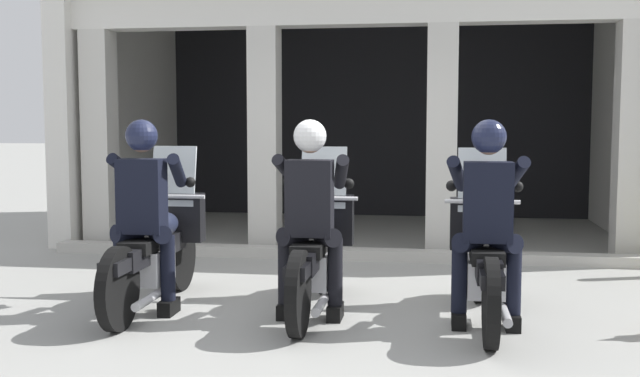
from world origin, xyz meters
TOP-DOWN VIEW (x-y plane):
  - ground_plane at (0.00, 3.00)m, footprint 80.00×80.00m
  - station_building at (-0.02, 4.72)m, footprint 7.45×4.25m
  - kerb_strip at (-0.02, 2.16)m, footprint 6.95×0.24m
  - motorcycle_left at (-1.36, -0.23)m, footprint 0.62×2.04m
  - police_officer_left at (-1.36, -0.51)m, footprint 0.63×0.61m
  - motorcycle_center at (0.00, -0.18)m, footprint 0.62×2.04m
  - police_officer_center at (0.00, -0.47)m, footprint 0.63×0.61m
  - motorcycle_right at (1.36, -0.26)m, footprint 0.62×2.04m
  - police_officer_right at (1.36, -0.55)m, footprint 0.63×0.61m

SIDE VIEW (x-z plane):
  - ground_plane at x=0.00m, z-range 0.00..0.00m
  - kerb_strip at x=-0.02m, z-range 0.00..0.12m
  - motorcycle_left at x=-1.36m, z-range -0.17..1.17m
  - motorcycle_center at x=0.00m, z-range -0.17..1.17m
  - motorcycle_right at x=1.36m, z-range -0.17..1.17m
  - police_officer_left at x=-1.36m, z-range 0.15..1.73m
  - police_officer_right at x=1.36m, z-range 0.15..1.73m
  - police_officer_center at x=0.00m, z-range 0.15..1.73m
  - station_building at x=-0.02m, z-range 0.37..3.66m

